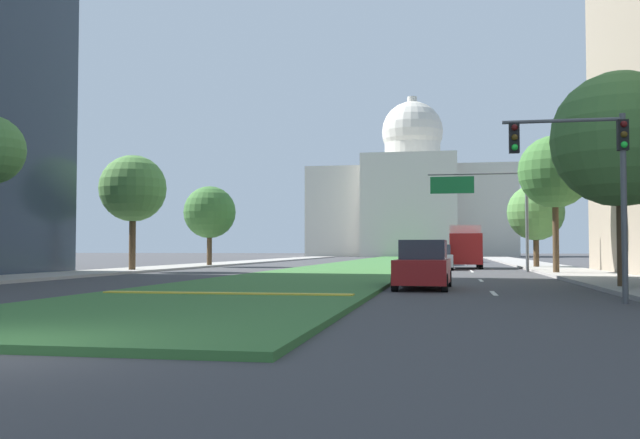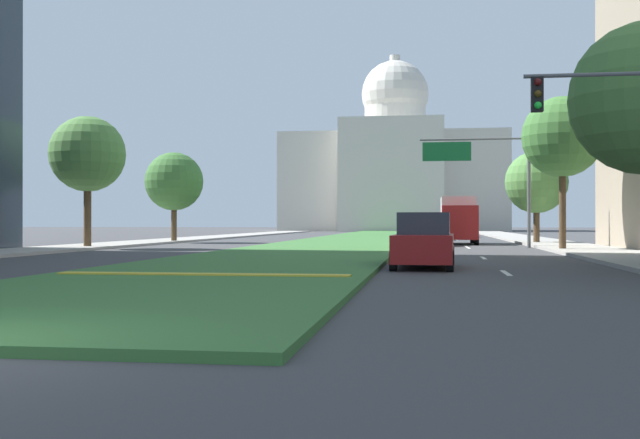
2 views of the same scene
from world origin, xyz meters
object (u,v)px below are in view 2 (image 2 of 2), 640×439
Objects in this scene: box_truck_delivery at (458,219)px; street_tree_right_mid at (562,137)px; street_tree_right_far at (536,182)px; traffic_light_near_right at (625,126)px; sedan_midblock at (430,233)px; sedan_far_horizon at (456,229)px; overhead_guide_sign at (486,167)px; capitol_building at (395,173)px; sedan_distant at (429,231)px; street_tree_left_far at (174,182)px; street_tree_left_mid at (88,154)px; sedan_lead_stopped at (424,242)px.

street_tree_right_mid is at bearing -69.32° from box_truck_delivery.
street_tree_right_far reaches higher than box_truck_delivery.
street_tree_right_far reaches higher than traffic_light_near_right.
sedan_midblock is 0.71× the size of box_truck_delivery.
sedan_far_horizon is (-4.13, 35.30, -4.99)m from street_tree_right_mid.
street_tree_right_mid is at bearing -55.76° from overhead_guide_sign.
capitol_building reaches higher than sedan_distant.
street_tree_right_mid is 1.64× the size of sedan_far_horizon.
street_tree_left_far is at bearing -153.02° from sedan_distant.
street_tree_left_mid is 1.65× the size of sedan_lead_stopped.
sedan_far_horizon is (21.44, 35.09, -4.45)m from street_tree_left_mid.
street_tree_right_far is at bearing -0.18° from box_truck_delivery.
street_tree_right_far reaches higher than sedan_midblock.
traffic_light_near_right is 0.70× the size of street_tree_left_mid.
traffic_light_near_right is 33.56m from street_tree_right_far.
capitol_building is at bearing 99.47° from street_tree_right_far.
street_tree_right_mid reaches higher than sedan_midblock.
capitol_building is 5.71× the size of box_truck_delivery.
street_tree_left_far is 25.26m from street_tree_right_far.
street_tree_right_far is at bearing 88.12° from street_tree_right_mid.
sedan_midblock is at bearing 133.25° from overhead_guide_sign.
overhead_guide_sign is 1.04× the size of street_tree_right_far.
street_tree_right_far is at bearing 63.00° from overhead_guide_sign.
capitol_building is at bearing 98.71° from sedan_far_horizon.
sedan_midblock is at bearing -13.10° from street_tree_left_far.
sedan_midblock is 13.46m from sedan_distant.
overhead_guide_sign is 6.17m from street_tree_right_mid.
sedan_distant is (-7.14, 9.38, -3.37)m from street_tree_right_far.
sedan_midblock is at bearing 23.49° from street_tree_left_mid.
sedan_far_horizon is (2.51, 26.86, -0.01)m from sedan_midblock.
capitol_building is 5.62× the size of overhead_guide_sign.
overhead_guide_sign is 6.08m from sedan_midblock.
street_tree_right_mid reaches higher than sedan_lead_stopped.
sedan_midblock is at bearing -149.90° from street_tree_right_far.
street_tree_right_far is 1.30× the size of sedan_far_horizon.
overhead_guide_sign is 22.67m from street_tree_left_mid.
street_tree_left_mid is 1.54× the size of sedan_far_horizon.
street_tree_right_far is 23.46m from sedan_far_horizon.
box_truck_delivery reaches higher than sedan_midblock.
street_tree_left_mid reaches higher than sedan_far_horizon.
sedan_lead_stopped is at bearing -114.68° from street_tree_right_mid.
street_tree_right_far is 0.97× the size of box_truck_delivery.
sedan_midblock is at bearing -89.62° from sedan_distant.
street_tree_left_mid is 1.16× the size of box_truck_delivery.
sedan_far_horizon is (-2.07, 56.25, -2.99)m from traffic_light_near_right.
street_tree_left_mid is at bearing -149.39° from box_truck_delivery.
traffic_light_near_right is 21.14m from street_tree_right_mid.
traffic_light_near_right is 1.08× the size of sedan_far_horizon.
street_tree_left_far reaches higher than sedan_lead_stopped.
traffic_light_near_right is 43.21m from sedan_distant.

